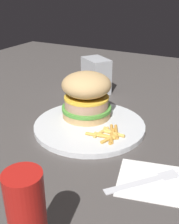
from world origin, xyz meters
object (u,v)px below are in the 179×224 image
object	(u,v)px
fries_pile	(109,134)
napkin	(149,180)
sandwich	(86,95)
plate	(90,126)
ketchup_bottle	(28,224)
napkin_dispenser	(96,75)
fork	(150,179)

from	to	relation	value
fries_pile	napkin	bearing A→B (deg)	52.52
sandwich	napkin	bearing A→B (deg)	53.45
sandwich	fries_pile	bearing A→B (deg)	54.71
plate	ketchup_bottle	bearing A→B (deg)	17.10
fries_pile	napkin_dispenser	distance (m)	0.31
napkin_dispenser	ketchup_bottle	distance (m)	0.61
plate	fries_pile	distance (m)	0.07
napkin	napkin_dispenser	size ratio (longest dim) A/B	1.03
plate	sandwich	xyz separation A→B (m)	(-0.03, -0.03, 0.06)
ketchup_bottle	sandwich	bearing A→B (deg)	-160.76
fork	fries_pile	bearing A→B (deg)	-126.88
fries_pile	fork	xyz separation A→B (m)	(0.09, 0.12, -0.01)
napkin_dispenser	ketchup_bottle	world-z (taller)	ketchup_bottle
napkin	fork	bearing A→B (deg)	138.97
fries_pile	sandwich	bearing A→B (deg)	-125.29
napkin	ketchup_bottle	world-z (taller)	ketchup_bottle
plate	napkin_dispenser	bearing A→B (deg)	-156.65
fries_pile	napkin	size ratio (longest dim) A/B	0.77
fries_pile	ketchup_bottle	world-z (taller)	ketchup_bottle
fries_pile	napkin_dispenser	size ratio (longest dim) A/B	0.79
sandwich	fries_pile	world-z (taller)	sandwich
ketchup_bottle	plate	bearing A→B (deg)	-162.90
plate	fork	distance (m)	0.22
plate	sandwich	size ratio (longest dim) A/B	2.14
sandwich	napkin	xyz separation A→B (m)	(0.16, 0.21, -0.07)
fork	ketchup_bottle	bearing A→B (deg)	-19.44
fries_pile	napkin_dispenser	bearing A→B (deg)	-147.59
sandwich	ketchup_bottle	distance (m)	0.41
sandwich	fries_pile	xyz separation A→B (m)	(0.07, 0.09, -0.05)
ketchup_bottle	fries_pile	bearing A→B (deg)	-172.52
napkin	fork	xyz separation A→B (m)	(-0.00, 0.00, 0.00)
fork	napkin_dispenser	size ratio (longest dim) A/B	1.32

